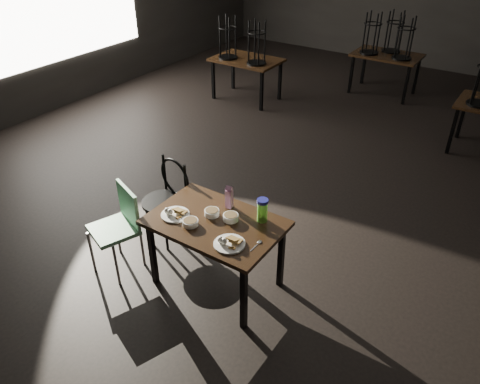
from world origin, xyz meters
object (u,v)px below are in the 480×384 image
Objects in this scene: main_table at (216,228)px; water_bottle at (262,210)px; school_chair at (119,222)px; bentwood_chair at (168,195)px; juice_carton at (229,197)px.

main_table is 5.30× the size of water_bottle.
main_table is 1.34× the size of school_chair.
water_bottle is 1.25m from bentwood_chair.
bentwood_chair reaches higher than school_chair.
juice_carton is at bearing 95.53° from main_table.
water_bottle is (0.37, -0.01, 0.01)m from juice_carton.
water_bottle is at bearing 35.22° from main_table.
juice_carton reaches higher than main_table.
bentwood_chair is 0.63m from school_chair.
water_bottle reaches higher than main_table.
juice_carton reaches higher than bentwood_chair.
water_bottle is (0.34, 0.24, 0.19)m from main_table.
water_bottle is 0.25× the size of school_chair.
water_bottle is at bearing -1.96° from juice_carton.
school_chair is (-1.28, -0.55, -0.33)m from water_bottle.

